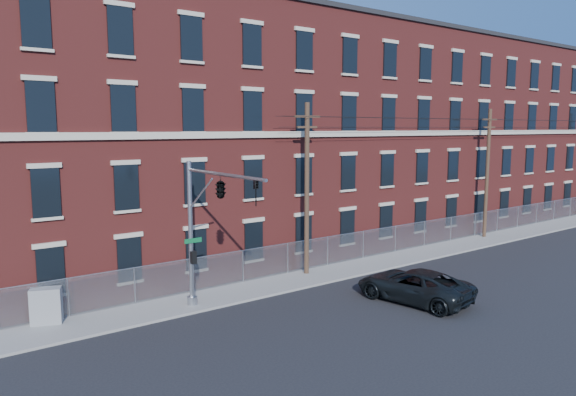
# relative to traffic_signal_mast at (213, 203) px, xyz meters

# --- Properties ---
(ground) EXTENTS (140.00, 140.00, 0.00)m
(ground) POSITION_rel_traffic_signal_mast_xyz_m (6.00, -2.18, -5.39)
(ground) COLOR black
(ground) RESTS_ON ground
(sidewalk) EXTENTS (65.00, 3.00, 0.12)m
(sidewalk) POSITION_rel_traffic_signal_mast_xyz_m (18.00, 2.82, -5.33)
(sidewalk) COLOR gray
(sidewalk) RESTS_ON ground
(mill_building) EXTENTS (55.30, 14.32, 16.30)m
(mill_building) POSITION_rel_traffic_signal_mast_xyz_m (18.00, 11.75, 2.76)
(mill_building) COLOR maroon
(mill_building) RESTS_ON ground
(chain_link_fence) EXTENTS (59.06, 0.06, 1.85)m
(chain_link_fence) POSITION_rel_traffic_signal_mast_xyz_m (18.00, 4.12, -4.33)
(chain_link_fence) COLOR #A5A8AD
(chain_link_fence) RESTS_ON ground
(traffic_signal_mast) EXTENTS (0.90, 6.75, 7.00)m
(traffic_signal_mast) POSITION_rel_traffic_signal_mast_xyz_m (0.00, 0.00, 0.00)
(traffic_signal_mast) COLOR #9EA0A5
(traffic_signal_mast) RESTS_ON ground
(utility_pole_near) EXTENTS (1.80, 0.28, 10.00)m
(utility_pole_near) POSITION_rel_traffic_signal_mast_xyz_m (8.00, 3.42, -0.05)
(utility_pole_near) COLOR #473123
(utility_pole_near) RESTS_ON ground
(utility_pole_mid) EXTENTS (1.80, 0.28, 10.00)m
(utility_pole_mid) POSITION_rel_traffic_signal_mast_xyz_m (26.00, 3.42, -0.05)
(utility_pole_mid) COLOR #473123
(utility_pole_mid) RESTS_ON ground
(overhead_wires) EXTENTS (40.00, 0.62, 0.62)m
(overhead_wires) POSITION_rel_traffic_signal_mast_xyz_m (26.00, 3.42, 3.73)
(overhead_wires) COLOR black
(overhead_wires) RESTS_ON ground
(pickup_truck) EXTENTS (3.72, 6.27, 1.63)m
(pickup_truck) POSITION_rel_traffic_signal_mast_xyz_m (9.38, -3.53, -4.57)
(pickup_truck) COLOR black
(pickup_truck) RESTS_ON ground
(utility_cabinet) EXTENTS (1.42, 1.07, 1.60)m
(utility_cabinet) POSITION_rel_traffic_signal_mast_xyz_m (-6.30, 3.82, -4.47)
(utility_cabinet) COLOR gray
(utility_cabinet) RESTS_ON sidewalk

